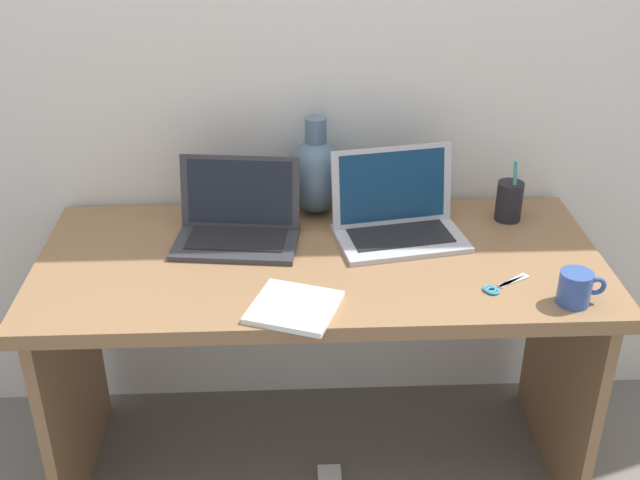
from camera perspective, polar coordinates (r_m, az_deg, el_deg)
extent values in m
plane|color=slate|center=(2.54, 0.00, -15.76)|extent=(6.00, 6.00, 0.00)
cube|color=silver|center=(2.27, -0.43, 13.92)|extent=(4.40, 0.04, 2.40)
cube|color=olive|center=(2.10, 0.00, -1.68)|extent=(1.50, 0.67, 0.04)
cube|color=olive|center=(2.39, -17.51, -9.60)|extent=(0.03, 0.57, 0.69)
cube|color=olive|center=(2.44, 17.11, -8.71)|extent=(0.03, 0.57, 0.69)
cube|color=#333338|center=(2.16, -6.07, -0.13)|extent=(0.36, 0.26, 0.01)
cube|color=black|center=(2.16, -6.08, 0.08)|extent=(0.28, 0.16, 0.00)
cube|color=#333338|center=(2.19, -5.81, 3.48)|extent=(0.33, 0.09, 0.20)
cube|color=black|center=(2.19, -5.81, 3.48)|extent=(0.29, 0.08, 0.18)
cube|color=#B2B2B7|center=(2.18, 5.84, 0.12)|extent=(0.38, 0.28, 0.01)
cube|color=black|center=(2.17, 5.85, 0.33)|extent=(0.29, 0.18, 0.00)
cube|color=#B2B2B7|center=(2.21, 5.24, 3.93)|extent=(0.35, 0.10, 0.22)
cube|color=navy|center=(2.21, 5.24, 3.93)|extent=(0.31, 0.09, 0.19)
ellipsoid|color=slate|center=(2.29, -0.30, 4.65)|extent=(0.17, 0.17, 0.23)
cylinder|color=slate|center=(2.24, -0.31, 7.94)|extent=(0.06, 0.06, 0.08)
cube|color=white|center=(1.87, -1.89, -4.88)|extent=(0.25, 0.24, 0.01)
cylinder|color=#335199|center=(1.97, 17.95, -3.33)|extent=(0.08, 0.08, 0.08)
torus|color=#335199|center=(1.99, 19.36, -3.16)|extent=(0.05, 0.01, 0.05)
cylinder|color=black|center=(2.33, 13.52, 2.75)|extent=(0.08, 0.08, 0.12)
cylinder|color=#4CA566|center=(2.30, 13.92, 3.74)|extent=(0.03, 0.02, 0.15)
cylinder|color=#338CBF|center=(2.30, 13.97, 3.87)|extent=(0.03, 0.03, 0.16)
cylinder|color=#4CA566|center=(2.30, 13.85, 3.73)|extent=(0.01, 0.01, 0.15)
cube|color=#B7B7BC|center=(2.04, 13.78, -2.87)|extent=(0.09, 0.07, 0.00)
cube|color=#B7B7BC|center=(2.04, 13.86, -2.92)|extent=(0.09, 0.06, 0.00)
torus|color=#338CBF|center=(1.98, 12.38, -3.61)|extent=(0.04, 0.04, 0.01)
torus|color=#338CBF|center=(1.99, 12.19, -3.50)|extent=(0.04, 0.04, 0.01)
cube|color=white|center=(2.47, 0.69, -16.73)|extent=(0.07, 0.07, 0.03)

